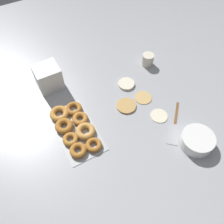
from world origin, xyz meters
TOP-DOWN VIEW (x-y plane):
  - ground_plane at (0.00, 0.00)m, footprint 3.00×3.00m
  - pancake_0 at (-0.18, 0.10)m, footprint 0.10×0.10m
  - pancake_1 at (0.12, 0.14)m, footprint 0.10×0.10m
  - pancake_2 at (-0.04, 0.14)m, footprint 0.10×0.10m
  - pancake_3 at (-0.03, 0.01)m, footprint 0.12×0.12m
  - donut_tray at (-0.04, -0.32)m, footprint 0.39×0.21m
  - batter_bowl at (0.36, 0.20)m, footprint 0.17×0.17m
  - container_stack at (-0.41, -0.32)m, footprint 0.14×0.15m
  - paper_cup at (-0.27, 0.32)m, footprint 0.08×0.08m
  - spatula at (0.24, 0.16)m, footprint 0.24×0.23m

SIDE VIEW (x-z plane):
  - ground_plane at x=0.00m, z-range 0.00..0.00m
  - spatula at x=0.24m, z-range 0.00..0.01m
  - pancake_2 at x=-0.04m, z-range 0.00..0.01m
  - pancake_1 at x=0.12m, z-range 0.00..0.01m
  - pancake_3 at x=-0.03m, z-range 0.00..0.01m
  - pancake_0 at x=-0.18m, z-range 0.00..0.02m
  - donut_tray at x=-0.04m, z-range 0.00..0.04m
  - batter_bowl at x=0.36m, z-range 0.00..0.07m
  - paper_cup at x=-0.27m, z-range 0.00..0.08m
  - container_stack at x=-0.41m, z-range 0.00..0.15m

